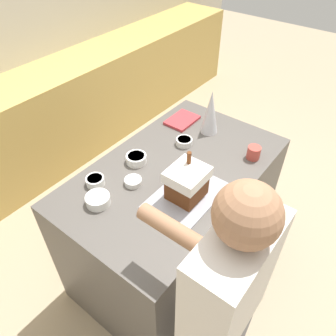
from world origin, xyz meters
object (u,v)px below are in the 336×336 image
object	(u,v)px
gingerbread_house	(187,182)
candy_bowl_far_right	(184,141)
cookbook	(182,120)
baking_tray	(186,196)
person	(221,317)
candy_bowl_near_tray_left	(133,181)
candy_bowl_far_left	(95,181)
decorative_tree	(211,112)
candy_bowl_behind_tray	(98,200)
mug	(254,153)
candy_bowl_near_tray_right	(136,158)

from	to	relation	value
gingerbread_house	candy_bowl_far_right	distance (m)	0.48
gingerbread_house	cookbook	world-z (taller)	gingerbread_house
baking_tray	person	world-z (taller)	person
candy_bowl_near_tray_left	candy_bowl_far_left	world-z (taller)	candy_bowl_far_left
baking_tray	candy_bowl_far_left	xyz separation A→B (m)	(-0.24, 0.46, 0.02)
decorative_tree	cookbook	xyz separation A→B (m)	(-0.01, 0.22, -0.14)
person	candy_bowl_behind_tray	bearing A→B (deg)	84.90
baking_tray	gingerbread_house	size ratio (longest dim) A/B	1.79
gingerbread_house	candy_bowl_far_left	distance (m)	0.53
candy_bowl_behind_tray	candy_bowl_far_left	world-z (taller)	candy_bowl_behind_tray
gingerbread_house	person	bearing A→B (deg)	-130.28
mug	candy_bowl_behind_tray	bearing A→B (deg)	150.95
candy_bowl_near_tray_right	candy_bowl_far_right	bearing A→B (deg)	-21.06
cookbook	candy_bowl_behind_tray	bearing A→B (deg)	-172.94
decorative_tree	candy_bowl_near_tray_right	distance (m)	0.59
baking_tray	candy_bowl_far_right	size ratio (longest dim) A/B	4.22
candy_bowl_near_tray_right	candy_bowl_far_left	size ratio (longest dim) A/B	1.19
decorative_tree	person	bearing A→B (deg)	-144.54
candy_bowl_far_right	candy_bowl_far_left	xyz separation A→B (m)	(-0.62, 0.18, 0.00)
candy_bowl_far_right	candy_bowl_near_tray_right	bearing A→B (deg)	158.94
candy_bowl_behind_tray	candy_bowl_far_right	size ratio (longest dim) A/B	1.22
candy_bowl_near_tray_left	person	size ratio (longest dim) A/B	0.06
candy_bowl_behind_tray	cookbook	distance (m)	0.93
mug	candy_bowl_far_left	bearing A→B (deg)	141.99
cookbook	person	distance (m)	1.37
gingerbread_house	cookbook	bearing A→B (deg)	37.82
mug	gingerbread_house	bearing A→B (deg)	165.58
baking_tray	mug	xyz separation A→B (m)	(0.53, -0.13, 0.04)
candy_bowl_near_tray_right	mug	bearing A→B (deg)	-48.80
decorative_tree	person	distance (m)	1.26
baking_tray	gingerbread_house	distance (m)	0.10
baking_tray	candy_bowl_near_tray_right	size ratio (longest dim) A/B	3.63
gingerbread_house	candy_bowl_behind_tray	bearing A→B (deg)	134.25
mug	person	bearing A→B (deg)	-159.73
candy_bowl_behind_tray	candy_bowl_near_tray_right	distance (m)	0.39
mug	person	distance (m)	1.01
candy_bowl_behind_tray	candy_bowl_far_right	xyz separation A→B (m)	(0.71, -0.06, -0.01)
gingerbread_house	mug	world-z (taller)	gingerbread_house
candy_bowl_behind_tray	candy_bowl_near_tray_right	bearing A→B (deg)	10.24
cookbook	candy_bowl_near_tray_left	bearing A→B (deg)	-167.09
candy_bowl_far_right	gingerbread_house	bearing A→B (deg)	-142.74
candy_bowl_near_tray_left	mug	size ratio (longest dim) A/B	1.20
candy_bowl_behind_tray	candy_bowl_near_tray_right	xyz separation A→B (m)	(0.38, 0.07, -0.00)
candy_bowl_near_tray_left	candy_bowl_far_right	bearing A→B (deg)	-1.42
candy_bowl_far_left	cookbook	size ratio (longest dim) A/B	0.45
decorative_tree	candy_bowl_far_left	bearing A→B (deg)	164.86
candy_bowl_far_left	person	distance (m)	0.97
candy_bowl_near_tray_right	mug	size ratio (longest dim) A/B	1.51
decorative_tree	candy_bowl_far_left	xyz separation A→B (m)	(-0.84, 0.23, -0.13)
decorative_tree	candy_bowl_near_tray_left	xyz separation A→B (m)	(-0.71, 0.06, -0.13)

